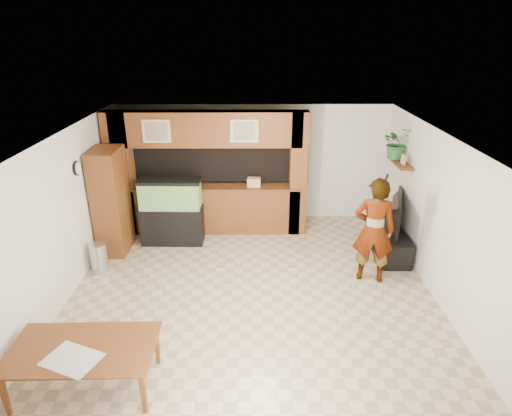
{
  "coord_description": "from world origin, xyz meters",
  "views": [
    {
      "loc": [
        0.04,
        -5.95,
        4.1
      ],
      "look_at": [
        0.07,
        0.6,
        1.33
      ],
      "focal_mm": 30.0,
      "sensor_mm": 36.0,
      "label": 1
    }
  ],
  "objects_px": {
    "television": "(391,213)",
    "person": "(374,231)",
    "aquarium": "(172,212)",
    "pantry_cabinet": "(111,202)",
    "dining_table": "(85,370)"
  },
  "relations": [
    {
      "from": "television",
      "to": "person",
      "type": "height_order",
      "value": "person"
    },
    {
      "from": "aquarium",
      "to": "television",
      "type": "xyz_separation_m",
      "value": [
        4.27,
        -0.46,
        0.17
      ]
    },
    {
      "from": "pantry_cabinet",
      "to": "dining_table",
      "type": "height_order",
      "value": "pantry_cabinet"
    },
    {
      "from": "pantry_cabinet",
      "to": "television",
      "type": "distance_m",
      "value": 5.36
    },
    {
      "from": "aquarium",
      "to": "dining_table",
      "type": "relative_size",
      "value": 0.79
    },
    {
      "from": "person",
      "to": "dining_table",
      "type": "bearing_deg",
      "value": 42.93
    },
    {
      "from": "television",
      "to": "person",
      "type": "bearing_deg",
      "value": 165.98
    },
    {
      "from": "aquarium",
      "to": "dining_table",
      "type": "xyz_separation_m",
      "value": [
        -0.38,
        -3.92,
        -0.37
      ]
    },
    {
      "from": "pantry_cabinet",
      "to": "person",
      "type": "height_order",
      "value": "pantry_cabinet"
    },
    {
      "from": "person",
      "to": "dining_table",
      "type": "height_order",
      "value": "person"
    },
    {
      "from": "pantry_cabinet",
      "to": "television",
      "type": "bearing_deg",
      "value": -1.62
    },
    {
      "from": "aquarium",
      "to": "television",
      "type": "height_order",
      "value": "aquarium"
    },
    {
      "from": "television",
      "to": "person",
      "type": "relative_size",
      "value": 0.66
    },
    {
      "from": "pantry_cabinet",
      "to": "dining_table",
      "type": "distance_m",
      "value": 3.75
    },
    {
      "from": "pantry_cabinet",
      "to": "television",
      "type": "relative_size",
      "value": 1.66
    }
  ]
}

